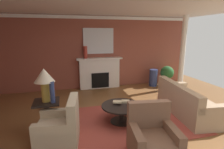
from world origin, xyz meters
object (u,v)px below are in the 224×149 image
Objects in this scene: armchair_facing_fireplace at (153,141)px; side_table at (47,114)px; armchair_near_window at (60,129)px; mantel_mirror at (99,41)px; fireplace at (100,74)px; vase_on_side_table at (52,92)px; potted_plant at (167,74)px; coffee_table at (122,109)px; vase_tall_corner at (153,78)px; vase_mantel_left at (85,52)px; table_lamp at (44,79)px; sofa at (187,103)px.

side_table is at bearing 142.24° from armchair_facing_fireplace.
mantel_mirror is at bearing 67.45° from armchair_near_window.
mantel_mirror is at bearing 59.42° from side_table.
fireplace is at bearing 66.76° from armchair_near_window.
fireplace is 3.48m from vase_on_side_table.
armchair_near_window is 5.39m from potted_plant.
armchair_facing_fireplace is 1.38m from coffee_table.
armchair_facing_fireplace is at bearing -117.90° from vase_tall_corner.
armchair_near_window and armchair_facing_fireplace have the same top height.
coffee_table is at bearing -80.31° from vase_mantel_left.
table_lamp is 5.35m from potted_plant.
potted_plant is (4.49, 2.67, -0.45)m from vase_on_side_table.
vase_on_side_table is at bearing 104.67° from armchair_near_window.
fireplace is 3.79× the size of vase_on_side_table.
table_lamp is at bearing -113.48° from vase_mantel_left.
potted_plant is (4.36, 3.16, 0.19)m from armchair_near_window.
side_table is at bearing -121.61° from fireplace.
vase_mantel_left is at bearing 174.89° from vase_tall_corner.
mantel_mirror reaches higher than potted_plant.
vase_mantel_left is at bearing -174.84° from fireplace.
vase_on_side_table is at bearing 142.32° from armchair_facing_fireplace.
armchair_facing_fireplace is at bearing -124.55° from potted_plant.
side_table is 1.49× the size of vase_mantel_left.
vase_tall_corner is at bearing 35.16° from vase_on_side_table.
vase_on_side_table is at bearing -178.56° from coffee_table.
fireplace is at bearing 58.39° from table_lamp.
mantel_mirror reaches higher than table_lamp.
sofa is at bearing -0.13° from coffee_table.
sofa is 4.61× the size of vase_on_side_table.
side_table is 0.57m from vase_on_side_table.
vase_mantel_left is 0.56× the size of potted_plant.
armchair_facing_fireplace is at bearing -88.92° from mantel_mirror.
fireplace is 3.43m from side_table.
mantel_mirror is at bearing 62.48° from vase_on_side_table.
sofa is at bearing -1.33° from side_table.
armchair_near_window is 0.68m from side_table.
potted_plant is at bearing 42.31° from coffee_table.
coffee_table is (1.47, 0.53, 0.03)m from armchair_near_window.
vase_tall_corner is at bearing 40.69° from armchair_near_window.
side_table is 0.99× the size of vase_tall_corner.
potted_plant is at bearing -5.39° from vase_mantel_left.
mantel_mirror reaches higher than sofa.
side_table is at bearing 178.67° from sofa.
fireplace reaches higher than vase_tall_corner.
table_lamp is 3.14m from vase_mantel_left.
fireplace is 2.40× the size of table_lamp.
vase_mantel_left reaches higher than vase_on_side_table.
side_table is at bearing -113.48° from vase_mantel_left.
fireplace is 3.83× the size of vase_mantel_left.
mantel_mirror is at bearing 170.22° from potted_plant.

